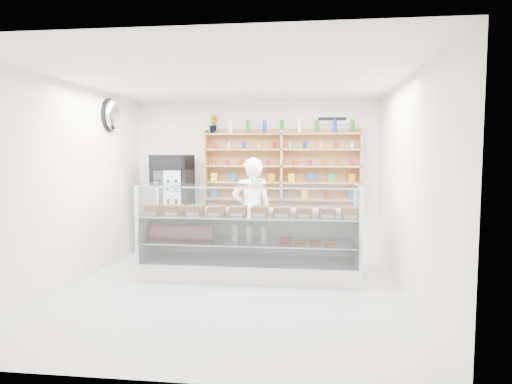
# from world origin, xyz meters

# --- Properties ---
(room) EXTENTS (5.00, 5.00, 5.00)m
(room) POSITION_xyz_m (0.00, 0.00, 1.40)
(room) COLOR #BABAC0
(room) RESTS_ON ground
(display_counter) EXTENTS (3.17, 0.95, 1.38)m
(display_counter) POSITION_xyz_m (0.15, 0.67, 0.37)
(display_counter) COLOR white
(display_counter) RESTS_ON floor
(shop_worker) EXTENTS (0.72, 0.55, 1.77)m
(shop_worker) POSITION_xyz_m (0.07, 1.43, 0.88)
(shop_worker) COLOR white
(shop_worker) RESTS_ON floor
(drinks_cooler) EXTENTS (0.66, 0.64, 1.80)m
(drinks_cooler) POSITION_xyz_m (-1.45, 2.05, 0.91)
(drinks_cooler) COLOR black
(drinks_cooler) RESTS_ON floor
(wall_shelving) EXTENTS (2.84, 0.28, 1.33)m
(wall_shelving) POSITION_xyz_m (0.50, 2.34, 1.59)
(wall_shelving) COLOR #A97650
(wall_shelving) RESTS_ON back_wall
(potted_plant) EXTENTS (0.23, 0.20, 0.34)m
(potted_plant) POSITION_xyz_m (-0.75, 2.34, 2.36)
(potted_plant) COLOR #1E6626
(potted_plant) RESTS_ON wall_shelving
(security_mirror) EXTENTS (0.15, 0.50, 0.50)m
(security_mirror) POSITION_xyz_m (-2.17, 1.20, 2.45)
(security_mirror) COLOR silver
(security_mirror) RESTS_ON left_wall
(wall_sign) EXTENTS (0.62, 0.03, 0.20)m
(wall_sign) POSITION_xyz_m (1.40, 2.47, 2.45)
(wall_sign) COLOR white
(wall_sign) RESTS_ON back_wall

